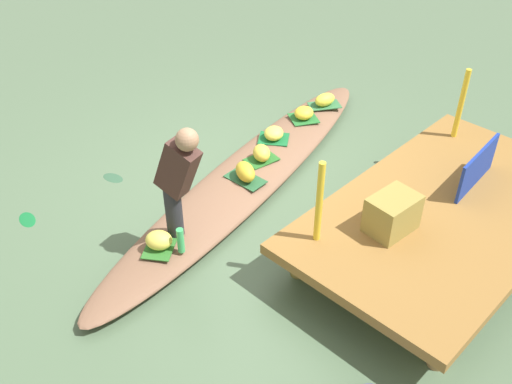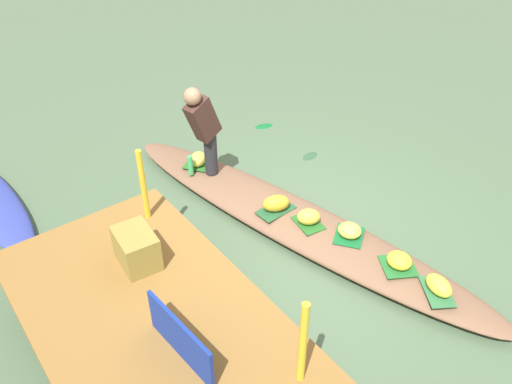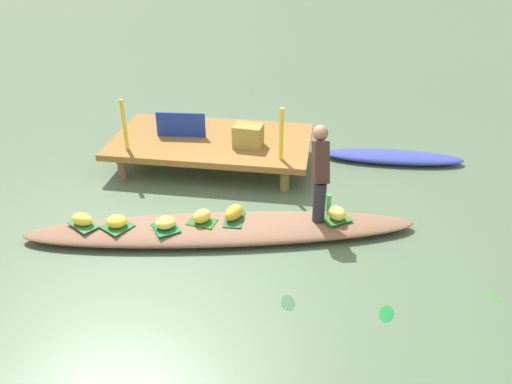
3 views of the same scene
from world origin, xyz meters
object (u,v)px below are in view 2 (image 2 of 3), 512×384
object	(u,v)px
banana_bunch_1	(198,159)
banana_bunch_5	(309,217)
banana_bunch_4	(439,285)
water_bottle	(190,165)
vendor_boat	(292,220)
vendor_person	(203,126)
banana_bunch_2	(350,230)
banana_bunch_3	(399,260)
market_banner	(180,339)
produce_crate	(137,248)
banana_bunch_0	(276,203)

from	to	relation	value
banana_bunch_1	banana_bunch_5	size ratio (longest dim) A/B	0.98
banana_bunch_4	water_bottle	bearing A→B (deg)	14.66
vendor_boat	vendor_person	bearing A→B (deg)	4.08
banana_bunch_2	banana_bunch_3	distance (m)	0.63
banana_bunch_3	banana_bunch_2	bearing A→B (deg)	5.72
banana_bunch_4	market_banner	xyz separation A→B (m)	(0.65, 2.38, 0.39)
water_bottle	banana_bunch_2	bearing A→B (deg)	-160.42
banana_bunch_2	water_bottle	world-z (taller)	water_bottle
produce_crate	banana_bunch_0	bearing A→B (deg)	-86.70
vendor_person	water_bottle	bearing A→B (deg)	44.51
banana_bunch_0	banana_bunch_4	xyz separation A→B (m)	(-1.89, -0.43, -0.01)
vendor_boat	banana_bunch_2	xyz separation A→B (m)	(-0.67, -0.23, 0.18)
banana_bunch_3	banana_bunch_5	bearing A→B (deg)	14.32
banana_bunch_1	banana_bunch_4	world-z (taller)	banana_bunch_1
banana_bunch_0	banana_bunch_4	bearing A→B (deg)	-167.15
banana_bunch_4	market_banner	distance (m)	2.49
banana_bunch_4	banana_bunch_5	distance (m)	1.53
banana_bunch_3	banana_bunch_4	distance (m)	0.45
banana_bunch_0	market_banner	xyz separation A→B (m)	(-1.24, 1.94, 0.37)
banana_bunch_1	water_bottle	world-z (taller)	water_bottle
banana_bunch_1	market_banner	world-z (taller)	market_banner
market_banner	vendor_boat	bearing A→B (deg)	-66.19
produce_crate	vendor_boat	bearing A→B (deg)	-91.54
water_bottle	produce_crate	bearing A→B (deg)	134.15
banana_bunch_2	banana_bunch_4	xyz separation A→B (m)	(-1.07, -0.09, 0.01)
banana_bunch_3	water_bottle	size ratio (longest dim) A/B	0.99
banana_bunch_2	banana_bunch_4	bearing A→B (deg)	-175.22
banana_bunch_2	banana_bunch_3	bearing A→B (deg)	-174.28
banana_bunch_1	market_banner	size ratio (longest dim) A/B	0.31
banana_bunch_1	water_bottle	xyz separation A→B (m)	(-0.11, 0.18, 0.04)
produce_crate	banana_bunch_5	bearing A→B (deg)	-98.97
vendor_boat	banana_bunch_5	size ratio (longest dim) A/B	20.00
banana_bunch_5	produce_crate	size ratio (longest dim) A/B	0.58
banana_bunch_4	water_bottle	distance (m)	3.21
banana_bunch_2	water_bottle	size ratio (longest dim) A/B	0.98
vendor_boat	produce_crate	size ratio (longest dim) A/B	11.58
banana_bunch_3	vendor_person	bearing A→B (deg)	14.42
vendor_boat	banana_bunch_0	distance (m)	0.27
banana_bunch_1	water_bottle	distance (m)	0.22
banana_bunch_3	banana_bunch_5	world-z (taller)	banana_bunch_5
banana_bunch_4	market_banner	world-z (taller)	market_banner
banana_bunch_4	produce_crate	size ratio (longest dim) A/B	0.67
vendor_boat	water_bottle	world-z (taller)	water_bottle
banana_bunch_2	produce_crate	xyz separation A→B (m)	(0.72, 2.07, 0.36)
banana_bunch_0	banana_bunch_1	world-z (taller)	banana_bunch_0
banana_bunch_3	market_banner	size ratio (longest dim) A/B	0.32
banana_bunch_3	water_bottle	world-z (taller)	water_bottle
banana_bunch_2	banana_bunch_5	size ratio (longest dim) A/B	0.99
banana_bunch_2	water_bottle	xyz separation A→B (m)	(2.03, 0.72, 0.05)
water_bottle	vendor_boat	bearing A→B (deg)	-160.08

